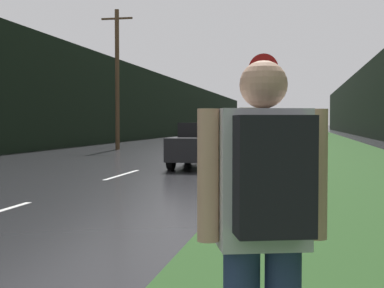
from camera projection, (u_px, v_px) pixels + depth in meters
name	position (u px, v px, depth m)	size (l,w,h in m)	color
grass_verge	(321.00, 143.00, 39.46)	(6.00, 240.00, 0.02)	#26471E
lane_stripe_c	(122.00, 175.00, 15.54)	(0.12, 3.00, 0.01)	silver
lane_stripe_d	(176.00, 159.00, 22.40)	(0.12, 3.00, 0.01)	silver
treeline_far_side	(146.00, 105.00, 52.33)	(2.00, 140.00, 6.42)	black
utility_pole_far	(117.00, 77.00, 29.99)	(1.80, 0.24, 7.84)	#4C3823
stop_sign	(263.00, 111.00, 11.26)	(0.62, 0.07, 2.97)	slate
hitchhiker_with_backpack	(265.00, 224.00, 2.52)	(0.61, 0.51, 1.82)	navy
car_passing_near	(204.00, 145.00, 18.27)	(1.85, 4.20, 1.51)	black
car_passing_far	(238.00, 137.00, 28.53)	(1.89, 4.39, 1.43)	maroon
delivery_truck	(250.00, 120.00, 76.27)	(2.42, 7.23, 3.56)	#6E684F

